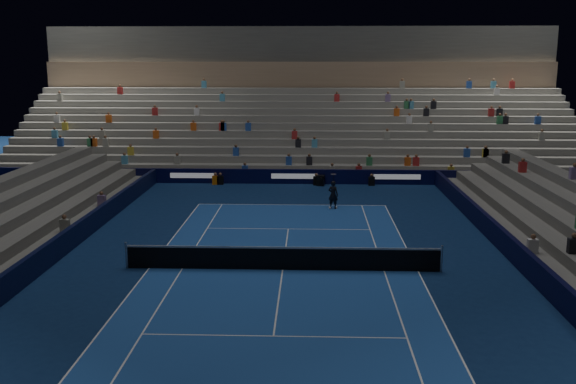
{
  "coord_description": "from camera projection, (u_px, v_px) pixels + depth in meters",
  "views": [
    {
      "loc": [
        1.12,
        -24.88,
        8.41
      ],
      "look_at": [
        0.0,
        6.0,
        2.0
      ],
      "focal_mm": 40.01,
      "sensor_mm": 36.0,
      "label": 1
    }
  ],
  "objects": [
    {
      "name": "sponsor_barrier_east",
      "position": [
        524.0,
        261.0,
        25.65
      ],
      "size": [
        0.25,
        37.0,
        1.0
      ],
      "primitive_type": "cube",
      "color": "black",
      "rests_on": "ground"
    },
    {
      "name": "sponsor_barrier_west",
      "position": [
        47.0,
        256.0,
        26.34
      ],
      "size": [
        0.25,
        37.0,
        1.0
      ],
      "primitive_type": "cube",
      "color": "black",
      "rests_on": "ground"
    },
    {
      "name": "tennis_player",
      "position": [
        333.0,
        195.0,
        36.67
      ],
      "size": [
        0.7,
        0.6,
        1.63
      ],
      "primitive_type": "imported",
      "rotation": [
        0.0,
        0.0,
        2.72
      ],
      "color": "black",
      "rests_on": "ground"
    },
    {
      "name": "grandstand_main",
      "position": [
        298.0,
        122.0,
        52.71
      ],
      "size": [
        44.0,
        15.2,
        11.2
      ],
      "color": "slate",
      "rests_on": "ground"
    },
    {
      "name": "ground",
      "position": [
        283.0,
        270.0,
        26.09
      ],
      "size": [
        90.0,
        90.0,
        0.0
      ],
      "primitive_type": "plane",
      "color": "#0C214B",
      "rests_on": "ground"
    },
    {
      "name": "broadcast_camera",
      "position": [
        321.0,
        180.0,
        43.52
      ],
      "size": [
        0.61,
        1.03,
        0.68
      ],
      "color": "black",
      "rests_on": "ground"
    },
    {
      "name": "court_surface",
      "position": [
        283.0,
        270.0,
        26.09
      ],
      "size": [
        10.97,
        23.77,
        0.01
      ],
      "primitive_type": "cube",
      "color": "#1B4697",
      "rests_on": "ground"
    },
    {
      "name": "sponsor_barrier_far",
      "position": [
        295.0,
        177.0,
        44.09
      ],
      "size": [
        44.0,
        0.25,
        1.0
      ],
      "primitive_type": "cube",
      "color": "black",
      "rests_on": "ground"
    },
    {
      "name": "tennis_net",
      "position": [
        283.0,
        258.0,
        25.99
      ],
      "size": [
        12.9,
        0.1,
        1.1
      ],
      "color": "#B2B2B7",
      "rests_on": "ground"
    }
  ]
}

